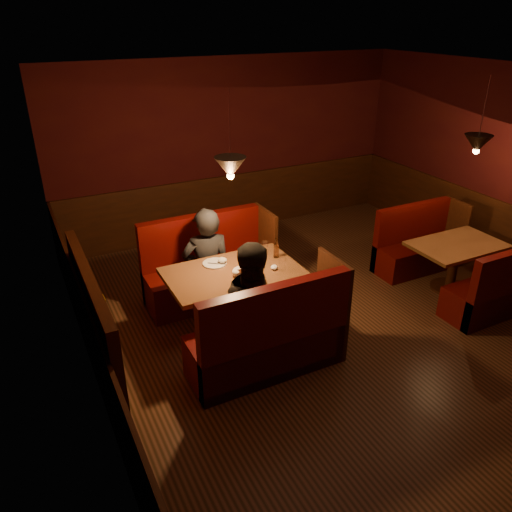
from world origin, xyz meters
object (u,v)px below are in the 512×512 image
second_table (455,256)px  diner_b (256,289)px  main_bench_near (271,343)px  diner_a (206,248)px  second_bench_far (416,248)px  main_bench_far (209,273)px  second_bench_near (499,293)px  main_table (234,285)px

second_table → diner_b: diner_b is taller
main_bench_near → diner_b: size_ratio=0.98×
diner_a → diner_b: size_ratio=1.01×
second_bench_far → main_bench_near: bearing=-159.3°
second_table → main_bench_far: bearing=157.0°
second_bench_far → second_bench_near: 1.48m
main_bench_near → diner_b: (-0.01, 0.32, 0.50)m
second_bench_far → diner_b: size_ratio=0.79×
second_table → second_bench_near: 0.77m
main_table → diner_b: 0.60m
second_table → diner_b: size_ratio=0.71×
main_bench_near → second_bench_far: size_ratio=1.24×
diner_a → second_bench_far: bearing=-174.3°
second_table → second_bench_near: bearing=-87.8°
diner_b → main_bench_far: bearing=96.3°
diner_b → second_table: bearing=9.0°
second_bench_far → second_bench_near: same height
second_bench_far → diner_b: 3.30m
main_table → second_table: main_table is taller
main_table → main_bench_near: 0.92m
main_bench_far → main_bench_near: same height
main_bench_far → second_bench_near: 3.73m
second_bench_near → diner_b: size_ratio=0.79×
main_table → diner_a: (-0.10, 0.62, 0.24)m
second_bench_far → second_bench_near: size_ratio=1.00×
main_bench_far → diner_b: diner_b is taller
second_bench_near → diner_a: bearing=151.0°
main_bench_far → second_table: main_bench_far is taller
second_bench_near → diner_b: (-3.13, 0.61, 0.56)m
main_table → diner_b: diner_b is taller
main_table → second_bench_far: size_ratio=1.13×
diner_b → main_bench_near: bearing=-81.3°
main_table → diner_a: diner_a is taller
main_bench_near → second_bench_far: 3.34m
second_table → diner_b: 3.13m
main_table → main_bench_near: (0.02, -0.88, -0.27)m
main_bench_far → second_bench_far: (3.12, -0.57, -0.06)m
main_bench_near → second_table: bearing=8.1°
main_table → second_bench_near: 3.37m
main_table → second_bench_near: bearing=-20.5°
second_table → diner_a: (-3.21, 1.06, 0.36)m
main_bench_far → diner_a: (-0.11, -0.26, 0.50)m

